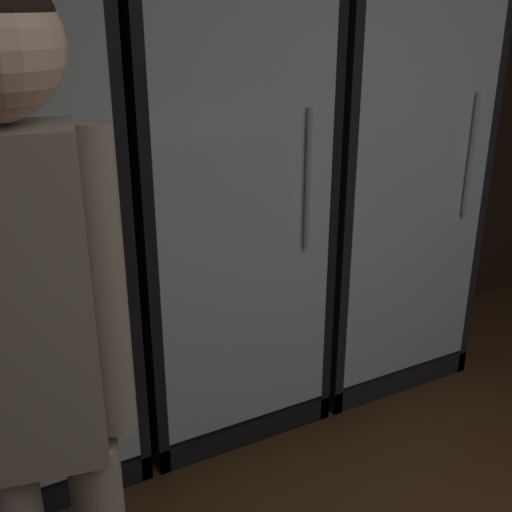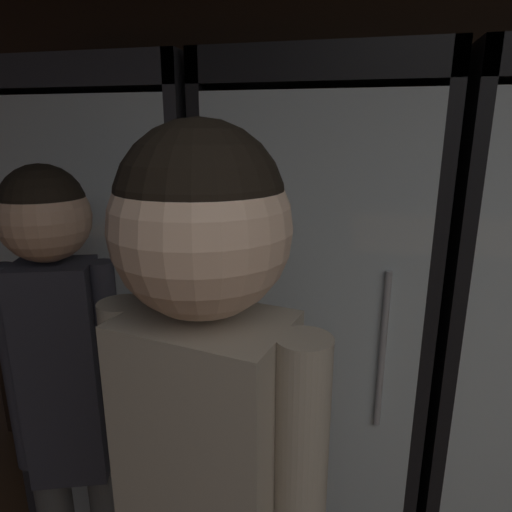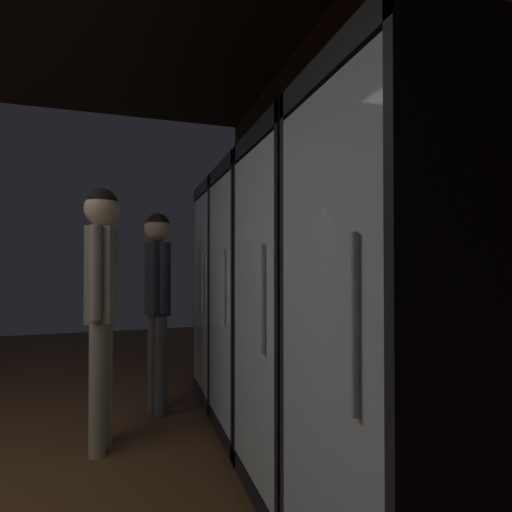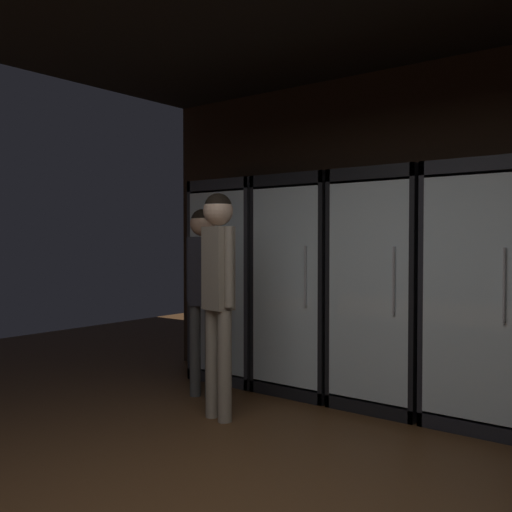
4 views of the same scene
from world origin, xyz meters
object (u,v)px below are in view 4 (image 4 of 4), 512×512
Objects in this scene: cooler_left at (305,286)px; shopper_far at (203,277)px; cooler_right at (485,297)px; cooler_far_left at (238,282)px; shopper_near at (218,276)px; cooler_center at (386,292)px.

shopper_far is (-0.59, -0.70, 0.09)m from cooler_left.
shopper_far is (-2.14, -0.70, 0.10)m from cooler_right.
cooler_far_left is 1.13× the size of shopper_near.
cooler_right is at bearing -0.02° from cooler_left.
shopper_far is at bearing -75.03° from cooler_far_left.
shopper_near is 0.66m from shopper_far.
shopper_far is at bearing -129.98° from cooler_left.
cooler_far_left is 2.33m from cooler_right.
cooler_left is at bearing 179.98° from cooler_right.
cooler_center reaches higher than shopper_far.
cooler_left reaches higher than shopper_far.
cooler_right is at bearing 0.03° from cooler_center.
shopper_far is at bearing -161.87° from cooler_right.
cooler_center is 1.19× the size of shopper_far.
cooler_far_left is at bearing 180.00° from cooler_right.
cooler_center and cooler_right have the same top height.
cooler_far_left and cooler_center have the same top height.
cooler_right is (2.33, -0.00, -0.00)m from cooler_far_left.
cooler_right is 1.19× the size of shopper_far.
cooler_far_left and cooler_right have the same top height.
cooler_left reaches higher than shopper_near.
cooler_left and cooler_right have the same top height.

